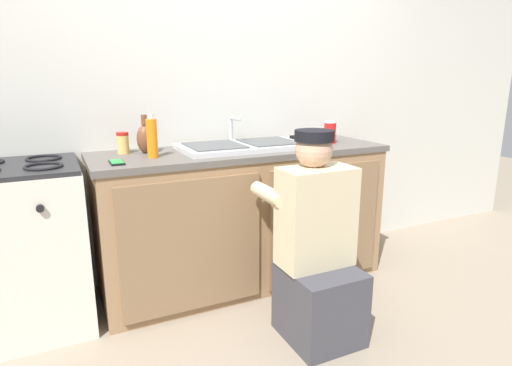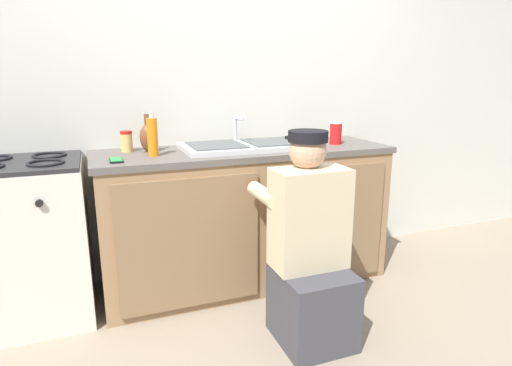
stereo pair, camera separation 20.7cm
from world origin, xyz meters
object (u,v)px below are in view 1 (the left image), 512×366
object	(u,v)px
cell_phone	(117,162)
stove_range	(25,248)
vase_decorative	(145,138)
soap_bottle_orange	(152,138)
spice_bottle_pepper	(332,134)
plumber_person	(317,254)
condiment_jar	(123,143)
soda_cup_red	(330,132)
sink_double_basin	(242,146)

from	to	relation	value
cell_phone	stove_range	bearing A→B (deg)	162.97
cell_phone	vase_decorative	distance (m)	0.34
cell_phone	soap_bottle_orange	world-z (taller)	soap_bottle_orange
stove_range	spice_bottle_pepper	bearing A→B (deg)	0.67
plumber_person	condiment_jar	distance (m)	1.31
condiment_jar	vase_decorative	bearing A→B (deg)	-16.91
condiment_jar	spice_bottle_pepper	bearing A→B (deg)	-4.88
condiment_jar	vase_decorative	xyz separation A→B (m)	(0.13, -0.04, 0.03)
soda_cup_red	cell_phone	bearing A→B (deg)	-175.81
stove_range	vase_decorative	xyz separation A→B (m)	(0.70, 0.11, 0.54)
stove_range	spice_bottle_pepper	distance (m)	2.06
sink_double_basin	vase_decorative	bearing A→B (deg)	169.97
cell_phone	vase_decorative	bearing A→B (deg)	51.08
stove_range	cell_phone	bearing A→B (deg)	-17.03
sink_double_basin	condiment_jar	world-z (taller)	sink_double_basin
soda_cup_red	sink_double_basin	bearing A→B (deg)	175.80
condiment_jar	spice_bottle_pepper	xyz separation A→B (m)	(1.42, -0.12, -0.01)
spice_bottle_pepper	soap_bottle_orange	distance (m)	1.30
sink_double_basin	spice_bottle_pepper	xyz separation A→B (m)	(0.71, 0.02, 0.03)
vase_decorative	soda_cup_red	bearing A→B (deg)	-7.01
stove_range	vase_decorative	distance (m)	0.89
spice_bottle_pepper	soap_bottle_orange	bearing A→B (deg)	-176.12
soap_bottle_orange	soda_cup_red	bearing A→B (deg)	0.90
sink_double_basin	spice_bottle_pepper	bearing A→B (deg)	1.73
plumber_person	soap_bottle_orange	world-z (taller)	soap_bottle_orange
plumber_person	soda_cup_red	xyz separation A→B (m)	(0.55, 0.71, 0.53)
soap_bottle_orange	condiment_jar	bearing A→B (deg)	122.00
vase_decorative	plumber_person	bearing A→B (deg)	-51.57
condiment_jar	soda_cup_red	distance (m)	1.37
sink_double_basin	spice_bottle_pepper	distance (m)	0.71
cell_phone	soap_bottle_orange	bearing A→B (deg)	22.02
soap_bottle_orange	vase_decorative	bearing A→B (deg)	91.74
soda_cup_red	vase_decorative	size ratio (longest dim) A/B	0.66
condiment_jar	soap_bottle_orange	bearing A→B (deg)	-58.00
stove_range	condiment_jar	world-z (taller)	condiment_jar
soda_cup_red	plumber_person	bearing A→B (deg)	-128.11
sink_double_basin	soda_cup_red	bearing A→B (deg)	-4.20
plumber_person	cell_phone	xyz separation A→B (m)	(-0.89, 0.60, 0.46)
stove_range	condiment_jar	size ratio (longest dim) A/B	7.28
stove_range	condiment_jar	bearing A→B (deg)	14.20
plumber_person	cell_phone	bearing A→B (deg)	145.95
stove_range	cell_phone	world-z (taller)	stove_range
stove_range	soap_bottle_orange	bearing A→B (deg)	-5.22
soap_bottle_orange	stove_range	bearing A→B (deg)	174.78
stove_range	soda_cup_red	bearing A→B (deg)	-1.33
condiment_jar	cell_phone	bearing A→B (deg)	-105.54
plumber_person	spice_bottle_pepper	world-z (taller)	plumber_person
condiment_jar	soap_bottle_orange	world-z (taller)	soap_bottle_orange
cell_phone	plumber_person	bearing A→B (deg)	-34.05
stove_range	soap_bottle_orange	distance (m)	0.91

